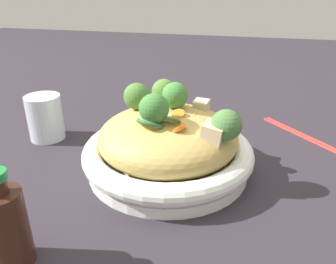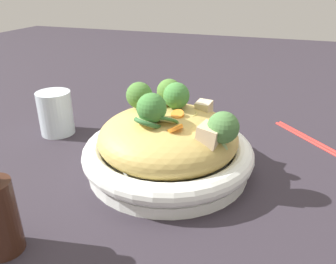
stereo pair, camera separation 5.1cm
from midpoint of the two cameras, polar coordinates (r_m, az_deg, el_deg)
ground_plane at (r=0.59m, az=2.48°, el=-6.43°), size 3.00×3.00×0.00m
serving_bowl at (r=0.57m, az=2.53°, el=-4.08°), size 0.29×0.29×0.05m
noodle_heap at (r=0.56m, az=2.60°, el=-0.87°), size 0.23×0.23×0.09m
broccoli_florets at (r=0.54m, az=3.29°, el=4.81°), size 0.21×0.18×0.08m
carrot_coins at (r=0.55m, az=4.39°, el=2.89°), size 0.20×0.14×0.04m
zucchini_slices at (r=0.53m, az=1.86°, el=3.09°), size 0.07×0.15×0.04m
chicken_chunks at (r=0.52m, az=9.63°, el=1.02°), size 0.07×0.13×0.03m
chopsticks_pair at (r=0.75m, az=25.57°, el=-1.36°), size 0.16×0.17×0.01m
drinking_glass at (r=0.73m, az=-16.90°, el=3.11°), size 0.07×0.07×0.09m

